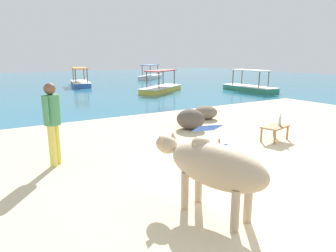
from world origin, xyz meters
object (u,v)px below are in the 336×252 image
at_px(boat_yellow, 161,87).
at_px(boat_green, 250,87).
at_px(boat_blue, 80,82).
at_px(cow, 213,165).
at_px(person_standing, 52,118).
at_px(deck_chair_near, 209,138).
at_px(bottle, 280,121).
at_px(boat_white, 150,76).
at_px(low_bench_table, 275,128).

height_order(boat_yellow, boat_green, same).
bearing_deg(boat_yellow, boat_blue, -97.23).
distance_m(cow, boat_blue, 19.31).
bearing_deg(cow, boat_green, -62.04).
distance_m(boat_green, boat_blue, 11.73).
bearing_deg(person_standing, boat_green, -115.14).
height_order(deck_chair_near, boat_yellow, boat_yellow).
xyz_separation_m(bottle, boat_green, (7.62, 8.31, -0.25)).
distance_m(cow, boat_yellow, 14.44).
relative_size(deck_chair_near, boat_yellow, 0.24).
xyz_separation_m(deck_chair_near, boat_yellow, (5.12, 10.83, -0.13)).
bearing_deg(person_standing, deck_chair_near, -165.30).
bearing_deg(cow, boat_white, -40.31).
height_order(person_standing, boat_yellow, person_standing).
height_order(boat_yellow, boat_white, same).
distance_m(bottle, boat_yellow, 11.18).
distance_m(boat_green, boat_white, 12.08).
relative_size(low_bench_table, boat_yellow, 0.23).
relative_size(bottle, boat_yellow, 0.08).
bearing_deg(bottle, cow, -152.71).
height_order(deck_chair_near, boat_white, boat_white).
bearing_deg(boat_blue, boat_green, 52.99).
bearing_deg(person_standing, cow, 150.09).
xyz_separation_m(cow, boat_green, (11.47, 10.30, -0.45)).
bearing_deg(deck_chair_near, bottle, 107.21).
bearing_deg(bottle, boat_white, 70.48).
xyz_separation_m(boat_yellow, boat_blue, (-3.10, 6.17, 0.00)).
bearing_deg(deck_chair_near, person_standing, -94.16).
xyz_separation_m(person_standing, boat_white, (12.49, 19.26, -0.70)).
bearing_deg(boat_green, cow, 132.50).
relative_size(cow, boat_yellow, 0.52).
height_order(low_bench_table, boat_blue, boat_blue).
height_order(bottle, deck_chair_near, deck_chair_near).
distance_m(person_standing, boat_green, 14.77).
bearing_deg(person_standing, bottle, -156.34).
xyz_separation_m(low_bench_table, deck_chair_near, (-2.17, -0.04, 0.06)).
relative_size(person_standing, boat_green, 0.44).
xyz_separation_m(cow, boat_blue, (3.57, 18.97, -0.45)).
relative_size(bottle, boat_white, 0.08).
xyz_separation_m(low_bench_table, person_standing, (-5.13, 1.09, 0.63)).
distance_m(cow, person_standing, 3.43).
height_order(bottle, boat_blue, boat_blue).
xyz_separation_m(bottle, boat_white, (7.23, 20.39, -0.25)).
relative_size(bottle, person_standing, 0.18).
xyz_separation_m(person_standing, boat_blue, (4.98, 15.86, -0.70)).
bearing_deg(deck_chair_near, boat_blue, -169.92).
xyz_separation_m(deck_chair_near, person_standing, (-2.96, 1.14, 0.56)).
relative_size(cow, low_bench_table, 2.27).
bearing_deg(cow, boat_blue, -24.62).
bearing_deg(low_bench_table, deck_chair_near, 168.59).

